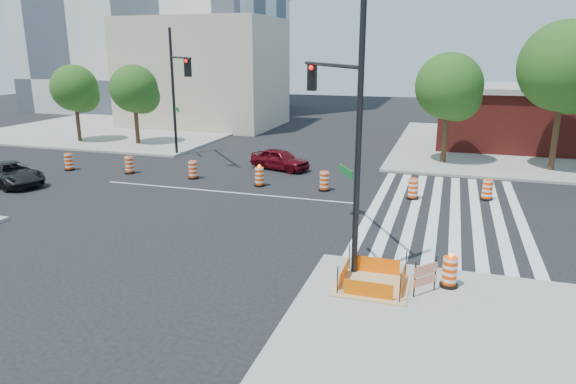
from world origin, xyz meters
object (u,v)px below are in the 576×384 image
(dark_suv, at_px, (11,174))
(signal_pole_se, at_px, (341,113))
(signal_pole_nw, at_px, (177,82))
(red_coupe, at_px, (280,159))

(dark_suv, xyz_separation_m, signal_pole_se, (19.06, -4.52, 4.48))
(signal_pole_nw, bearing_deg, dark_suv, -71.98)
(signal_pole_nw, bearing_deg, signal_pole_se, 5.83)
(red_coupe, xyz_separation_m, signal_pole_se, (6.32, -12.52, 4.45))
(red_coupe, xyz_separation_m, signal_pole_nw, (-7.22, 0.75, 4.50))
(red_coupe, height_order, signal_pole_nw, signal_pole_nw)
(red_coupe, relative_size, signal_pole_nw, 0.45)
(dark_suv, distance_m, signal_pole_se, 20.09)
(red_coupe, bearing_deg, dark_suv, 139.05)
(dark_suv, xyz_separation_m, signal_pole_nw, (5.52, 8.75, 4.52))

